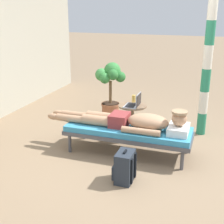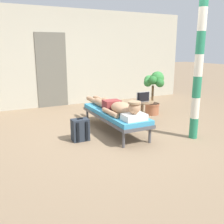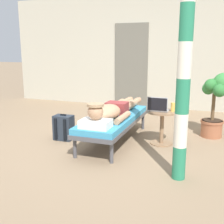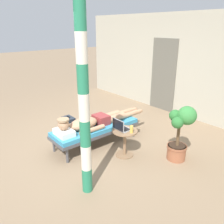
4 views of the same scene
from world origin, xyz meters
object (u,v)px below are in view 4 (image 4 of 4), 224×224
Objects in this scene: laptop at (121,127)px; backpack at (69,126)px; drink_glass at (131,129)px; potted_plant at (181,128)px; lounge_chair at (96,128)px; side_table at (125,138)px; porch_post at (84,107)px; person_reclining at (93,122)px.

laptop reaches higher than backpack.
drink_glass is 0.88m from potted_plant.
drink_glass reaches higher than backpack.
drink_glass is (0.88, 0.16, 0.24)m from lounge_chair.
side_table is 0.20× the size of porch_post.
potted_plant is at bearing 41.16° from laptop.
lounge_chair is 6.07× the size of laptop.
drink_glass reaches higher than side_table.
side_table is at bearing 109.58° from porch_post.
backpack is at bearing -167.91° from side_table.
side_table is 1.23× the size of backpack.
potted_plant reaches higher than person_reclining.
porch_post reaches higher than side_table.
laptop is at bearing 10.65° from backpack.
side_table is 0.49× the size of potted_plant.
person_reclining is 0.69m from laptop.
drink_glass is (0.21, 0.07, 0.01)m from laptop.
drink_glass reaches higher than lounge_chair.
porch_post is at bearing -22.61° from backpack.
backpack reaches higher than lounge_chair.
laptop is (0.67, 0.09, 0.24)m from lounge_chair.
drink_glass is at bearing 11.77° from backpack.
porch_post is at bearing -41.17° from lounge_chair.
lounge_chair is at bearing 138.83° from porch_post.
backpack is at bearing -156.58° from potted_plant.
backpack is (-1.68, -0.35, -0.39)m from drink_glass.
potted_plant is (1.49, 0.80, 0.28)m from lounge_chair.
lounge_chair is at bearing -151.70° from potted_plant.
lounge_chair is 1.75× the size of potted_plant.
laptop is at bearing -139.48° from side_table.
drink_glass is at bearing 14.32° from person_reclining.
laptop is (-0.06, -0.05, 0.23)m from side_table.
lounge_chair is 13.99× the size of drink_glass.
backpack is at bearing -166.70° from lounge_chair.
laptop is at bearing 12.72° from person_reclining.
porch_post is (0.40, -1.13, 0.98)m from side_table.
backpack is (-0.80, -0.19, -0.15)m from lounge_chair.
potted_plant is at bearing 28.30° from lounge_chair.
potted_plant is (0.60, 0.64, 0.04)m from drink_glass.
porch_post is at bearing -66.82° from laptop.
potted_plant is (0.81, 0.71, 0.05)m from laptop.
potted_plant is 0.40× the size of porch_post.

